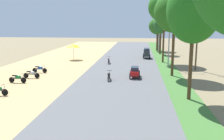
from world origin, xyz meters
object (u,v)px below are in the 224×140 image
object	(u,v)px
streetlamp_mid	(159,29)
motorbike_ahead_second	(109,75)
parked_motorbike_fifth	(40,69)
parked_motorbike_third	(18,78)
car_van_charcoal	(147,53)
median_tree_sixth	(158,26)
streetlamp_near	(169,36)
median_tree_third	(175,12)
vendor_umbrella	(73,46)
utility_pole_near	(197,37)
median_tree_fourth	(165,7)
median_tree_fifth	(161,25)
motorbike_ahead_third	(109,60)
car_sedan_red	(135,71)
parked_motorbike_fourth	(32,74)
median_tree_second	(194,10)

from	to	relation	value
streetlamp_mid	motorbike_ahead_second	bearing A→B (deg)	-105.22
motorbike_ahead_second	parked_motorbike_fifth	bearing A→B (deg)	160.39
parked_motorbike_third	motorbike_ahead_second	size ratio (longest dim) A/B	1.00
car_van_charcoal	median_tree_sixth	bearing A→B (deg)	78.04
parked_motorbike_fifth	streetlamp_near	size ratio (longest dim) A/B	0.25
streetlamp_mid	median_tree_third	bearing A→B (deg)	-90.28
parked_motorbike_third	median_tree_sixth	world-z (taller)	median_tree_sixth
vendor_umbrella	streetlamp_near	distance (m)	15.57
vendor_umbrella	utility_pole_near	bearing A→B (deg)	-21.40
utility_pole_near	median_tree_third	bearing A→B (deg)	-130.11
vendor_umbrella	median_tree_third	bearing A→B (deg)	-37.65
median_tree_third	median_tree_fourth	bearing A→B (deg)	91.10
median_tree_fifth	motorbike_ahead_third	size ratio (longest dim) A/B	3.86
parked_motorbike_third	vendor_umbrella	xyz separation A→B (m)	(1.54, 16.08, 1.75)
parked_motorbike_fifth	vendor_umbrella	size ratio (longest dim) A/B	0.71
median_tree_fourth	streetlamp_near	xyz separation A→B (m)	(0.29, -4.53, -3.92)
parked_motorbike_fifth	median_tree_sixth	xyz separation A→B (m)	(15.52, 25.46, 4.59)
utility_pole_near	car_sedan_red	distance (m)	10.04
streetlamp_mid	car_van_charcoal	xyz separation A→B (m)	(-2.62, -8.78, -3.64)
motorbike_ahead_third	median_tree_fourth	bearing A→B (deg)	15.05
car_van_charcoal	motorbike_ahead_second	size ratio (longest dim) A/B	1.34
car_van_charcoal	parked_motorbike_fourth	bearing A→B (deg)	-127.50
parked_motorbike_fourth	streetlamp_mid	xyz separation A→B (m)	(15.34, 25.37, 4.11)
car_van_charcoal	motorbike_ahead_third	bearing A→B (deg)	-132.52
median_tree_sixth	motorbike_ahead_second	world-z (taller)	median_tree_sixth
median_tree_fourth	motorbike_ahead_second	distance (m)	16.22
parked_motorbike_fourth	motorbike_ahead_second	xyz separation A→B (m)	(8.41, -0.10, 0.02)
vendor_umbrella	car_sedan_red	distance (m)	16.08
streetlamp_mid	car_van_charcoal	world-z (taller)	streetlamp_mid
parked_motorbike_fifth	median_tree_fourth	xyz separation A→B (m)	(15.33, 9.62, 7.60)
parked_motorbike_third	motorbike_ahead_second	world-z (taller)	motorbike_ahead_second
vendor_umbrella	car_van_charcoal	xyz separation A→B (m)	(11.69, 2.68, -1.28)
parked_motorbike_fifth	median_tree_fourth	distance (m)	19.62
vendor_umbrella	car_van_charcoal	world-z (taller)	vendor_umbrella
car_sedan_red	motorbike_ahead_second	world-z (taller)	car_sedan_red
median_tree_third	streetlamp_mid	distance (m)	22.55
median_tree_third	streetlamp_near	world-z (taller)	median_tree_third
median_tree_second	car_sedan_red	distance (m)	10.58
car_sedan_red	motorbike_ahead_third	size ratio (longest dim) A/B	1.26
parked_motorbike_third	parked_motorbike_fourth	distance (m)	2.24
utility_pole_near	median_tree_fourth	bearing A→B (deg)	122.69
median_tree_third	median_tree_fifth	distance (m)	19.95
vendor_umbrella	median_tree_sixth	bearing A→B (deg)	45.68
vendor_umbrella	utility_pole_near	size ratio (longest dim) A/B	0.31
vendor_umbrella	motorbike_ahead_second	world-z (taller)	vendor_umbrella
median_tree_sixth	utility_pole_near	size ratio (longest dim) A/B	0.85
streetlamp_near	motorbike_ahead_second	distance (m)	11.33
median_tree_fourth	median_tree_sixth	xyz separation A→B (m)	(0.19, 15.84, -3.01)
parked_motorbike_fourth	median_tree_fourth	distance (m)	21.06
parked_motorbike_fourth	car_van_charcoal	distance (m)	20.91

